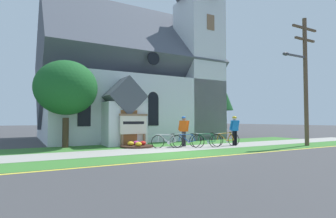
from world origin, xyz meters
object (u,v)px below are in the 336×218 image
Objects in this scene: yard_deciduous_tree at (66,88)px; cyclist_in_white_jersey at (184,129)px; roadside_conifer at (216,87)px; church_sign at (133,125)px; bicycle_red at (226,140)px; utility_pole at (304,74)px; cyclist_in_orange_jersey at (235,128)px; bicycle_black at (187,140)px; bicycle_green at (207,141)px; bicycle_yellow at (167,141)px.

cyclist_in_white_jersey is at bearing -23.49° from yard_deciduous_tree.
roadside_conifer is 16.70m from yard_deciduous_tree.
church_sign is 0.39× the size of yard_deciduous_tree.
utility_pole is at bearing -25.75° from bicycle_red.
cyclist_in_orange_jersey is at bearing -21.62° from yard_deciduous_tree.
bicycle_black is 0.98× the size of cyclist_in_orange_jersey.
utility_pole is 1.59× the size of yard_deciduous_tree.
bicycle_green is at bearing -29.14° from yard_deciduous_tree.
cyclist_in_white_jersey is at bearing 154.41° from utility_pole.
bicycle_green is at bearing -57.00° from cyclist_in_white_jersey.
utility_pole is (6.71, -2.64, 3.90)m from bicycle_black.
cyclist_in_orange_jersey is 0.36× the size of yard_deciduous_tree.
bicycle_black is 13.94m from roadside_conifer.
cyclist_in_orange_jersey reaches higher than bicycle_yellow.
bicycle_red reaches higher than bicycle_green.
bicycle_black is at bearing -38.49° from church_sign.
cyclist_in_orange_jersey is 10.06m from yard_deciduous_tree.
utility_pole reaches higher than bicycle_green.
utility_pole reaches higher than bicycle_red.
utility_pole is at bearing -25.59° from cyclist_in_white_jersey.
bicycle_yellow is 6.36m from yard_deciduous_tree.
bicycle_red is 12.85m from roadside_conifer.
utility_pole reaches higher than cyclist_in_white_jersey.
church_sign is 1.17× the size of bicycle_yellow.
bicycle_black is 0.35× the size of yard_deciduous_tree.
bicycle_red is 1.01× the size of cyclist_in_white_jersey.
roadside_conifer reaches higher than cyclist_in_orange_jersey.
bicycle_green is at bearing -175.35° from bicycle_red.
cyclist_in_white_jersey is 7.02m from yard_deciduous_tree.
cyclist_in_orange_jersey is 1.01× the size of cyclist_in_white_jersey.
roadside_conifer reaches higher than yard_deciduous_tree.
cyclist_in_white_jersey is (-0.76, 1.17, 0.65)m from bicycle_green.
cyclist_in_white_jersey is 0.36× the size of yard_deciduous_tree.
cyclist_in_white_jersey reaches higher than bicycle_black.
utility_pole is 1.06× the size of roadside_conifer.
yard_deciduous_tree is (-15.53, -5.93, -1.60)m from roadside_conifer.
utility_pole is (4.37, -2.11, 3.90)m from bicycle_red.
yard_deciduous_tree reaches higher than church_sign.
bicycle_black is at bearing -101.50° from cyclist_in_white_jersey.
utility_pole reaches higher than bicycle_black.
bicycle_red is at bearing -12.27° from bicycle_yellow.
utility_pole reaches higher than cyclist_in_orange_jersey.
cyclist_in_white_jersey is 13.33m from roadside_conifer.
cyclist_in_orange_jersey is at bearing 5.33° from bicycle_green.
cyclist_in_white_jersey reaches higher than bicycle_red.
cyclist_in_orange_jersey is at bearing 6.59° from bicycle_red.
roadside_conifer reaches higher than bicycle_black.
cyclist_in_white_jersey reaches higher than bicycle_yellow.
cyclist_in_white_jersey is at bearing 78.50° from bicycle_black.
bicycle_yellow is 0.92× the size of cyclist_in_orange_jersey.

